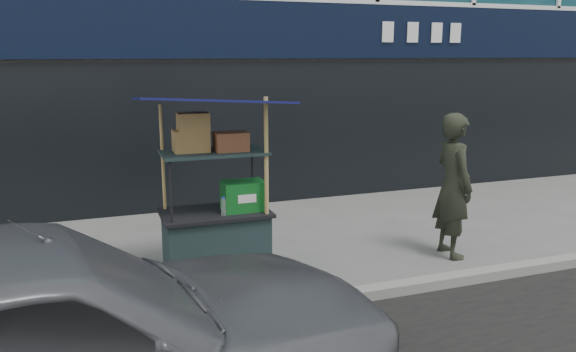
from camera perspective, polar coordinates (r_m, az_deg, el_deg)
name	(u,v)px	position (r m, az deg, el deg)	size (l,w,h in m)	color
ground	(376,289)	(6.36, 8.89, -11.23)	(80.00, 80.00, 0.00)	#62635E
curb	(385,291)	(6.18, 9.81, -11.39)	(80.00, 0.18, 0.12)	gray
vendor_cart	(217,218)	(6.27, -7.24, -4.24)	(1.58, 1.13, 2.13)	black
vendor_man	(453,185)	(7.32, 16.44, -0.93)	(0.67, 0.44, 1.83)	#252A1E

